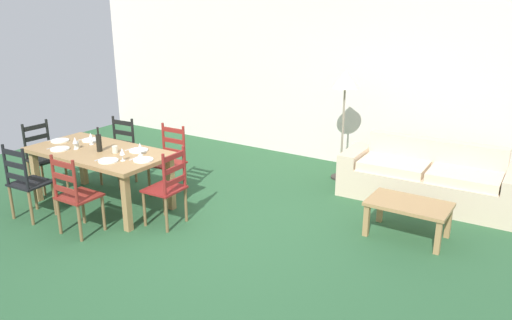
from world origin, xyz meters
TOP-DOWN VIEW (x-y plane):
  - ground_plane at (0.00, 0.00)m, footprint 9.60×9.60m
  - wall_far at (0.00, 3.30)m, footprint 9.60×0.16m
  - dining_table at (-1.53, -0.09)m, footprint 1.90×0.96m
  - dining_chair_near_left at (-1.96, -0.88)m, footprint 0.44×0.42m
  - dining_chair_near_right at (-1.11, -0.84)m, footprint 0.42×0.40m
  - dining_chair_far_left at (-1.97, 0.62)m, footprint 0.45×0.43m
  - dining_chair_far_right at (-1.07, 0.70)m, footprint 0.43×0.41m
  - dining_chair_head_west at (-2.70, -0.12)m, footprint 0.42×0.44m
  - dining_chair_head_east at (-0.39, -0.09)m, footprint 0.41×0.43m
  - dinner_plate_near_left at (-1.98, -0.34)m, footprint 0.24×0.24m
  - fork_near_left at (-2.13, -0.34)m, footprint 0.02×0.17m
  - dinner_plate_near_right at (-1.08, -0.34)m, footprint 0.24×0.24m
  - fork_near_right at (-1.23, -0.34)m, footprint 0.03×0.17m
  - dinner_plate_far_left at (-1.98, 0.16)m, footprint 0.24×0.24m
  - fork_far_left at (-2.13, 0.16)m, footprint 0.03×0.17m
  - dinner_plate_far_right at (-1.08, 0.16)m, footprint 0.24×0.24m
  - fork_far_right at (-1.23, 0.16)m, footprint 0.03×0.17m
  - dinner_plate_head_west at (-2.31, -0.09)m, footprint 0.24×0.24m
  - fork_head_west at (-2.46, -0.09)m, footprint 0.03×0.17m
  - dinner_plate_head_east at (-0.75, -0.09)m, footprint 0.24×0.24m
  - fork_head_east at (-0.90, -0.09)m, footprint 0.03×0.17m
  - wine_bottle at (-1.49, -0.12)m, footprint 0.07×0.07m
  - wine_glass_near_left at (-1.83, -0.22)m, footprint 0.06×0.06m
  - wine_glass_near_right at (-0.95, -0.23)m, footprint 0.06×0.06m
  - wine_glass_far_left at (-1.83, 0.04)m, footprint 0.06×0.06m
  - wine_glass_far_right at (-0.93, 0.04)m, footprint 0.06×0.06m
  - coffee_cup_primary at (-1.28, -0.06)m, footprint 0.07×0.07m
  - coffee_cup_secondary at (-1.85, -0.19)m, footprint 0.07×0.07m
  - couch at (2.03, 2.35)m, footprint 2.30×0.86m
  - coffee_table at (2.11, 1.14)m, footprint 0.90×0.56m
  - standing_lamp at (0.68, 2.54)m, footprint 0.40×0.40m

SIDE VIEW (x-z plane):
  - ground_plane at x=0.00m, z-range -0.02..0.00m
  - couch at x=2.03m, z-range -0.11..0.69m
  - coffee_table at x=2.11m, z-range 0.15..0.57m
  - dining_chair_near_left at x=-1.96m, z-range 0.00..0.96m
  - dining_chair_near_right at x=-1.11m, z-range 0.00..0.96m
  - dining_chair_far_left at x=-1.97m, z-range 0.00..0.96m
  - dining_chair_far_right at x=-1.07m, z-range 0.00..0.96m
  - dining_chair_head_west at x=-2.70m, z-range 0.00..0.96m
  - dining_chair_head_east at x=-0.39m, z-range 0.00..0.96m
  - dining_table at x=-1.53m, z-range 0.29..1.04m
  - fork_near_left at x=-2.13m, z-range 0.75..0.76m
  - fork_near_right at x=-1.23m, z-range 0.75..0.76m
  - fork_far_left at x=-2.13m, z-range 0.75..0.76m
  - fork_far_right at x=-1.23m, z-range 0.75..0.76m
  - fork_head_west at x=-2.46m, z-range 0.75..0.76m
  - fork_head_east at x=-0.90m, z-range 0.75..0.76m
  - dinner_plate_near_left at x=-1.98m, z-range 0.75..0.77m
  - dinner_plate_near_right at x=-1.08m, z-range 0.75..0.77m
  - dinner_plate_far_left at x=-1.98m, z-range 0.75..0.77m
  - dinner_plate_far_right at x=-1.08m, z-range 0.75..0.77m
  - dinner_plate_head_west at x=-2.31m, z-range 0.75..0.77m
  - dinner_plate_head_east at x=-0.75m, z-range 0.75..0.77m
  - coffee_cup_primary at x=-1.28m, z-range 0.75..0.84m
  - coffee_cup_secondary at x=-1.85m, z-range 0.75..0.84m
  - wine_glass_near_left at x=-1.83m, z-range 0.78..0.94m
  - wine_glass_near_right at x=-0.95m, z-range 0.78..0.94m
  - wine_glass_far_left at x=-1.83m, z-range 0.78..0.94m
  - wine_glass_far_right at x=-0.93m, z-range 0.78..0.94m
  - wine_bottle at x=-1.49m, z-range 0.71..1.03m
  - wall_far at x=0.00m, z-range 0.00..2.70m
  - standing_lamp at x=0.68m, z-range 0.59..2.23m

